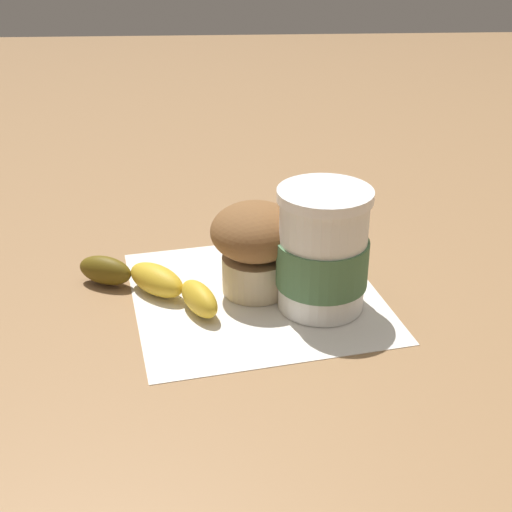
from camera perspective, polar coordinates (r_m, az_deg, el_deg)
name	(u,v)px	position (r m, az deg, el deg)	size (l,w,h in m)	color
ground_plane	(256,296)	(0.73, 0.00, -3.20)	(3.00, 3.00, 0.00)	#936D47
paper_napkin	(256,295)	(0.73, 0.00, -3.15)	(0.25, 0.25, 0.00)	white
coffee_cup	(323,253)	(0.69, 5.34, 0.25)	(0.09, 0.09, 0.12)	white
muffin	(252,243)	(0.72, -0.35, 1.01)	(0.09, 0.09, 0.10)	beige
banana	(153,282)	(0.73, -8.23, -2.09)	(0.16, 0.12, 0.03)	gold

